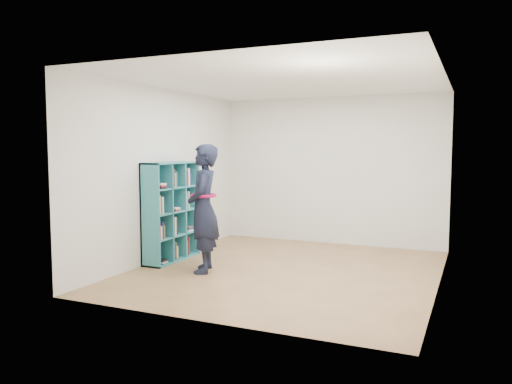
% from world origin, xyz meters
% --- Properties ---
extents(floor, '(4.50, 4.50, 0.00)m').
position_xyz_m(floor, '(0.00, 0.00, 0.00)').
color(floor, brown).
rests_on(floor, ground).
extents(ceiling, '(4.50, 4.50, 0.00)m').
position_xyz_m(ceiling, '(0.00, 0.00, 2.60)').
color(ceiling, white).
rests_on(ceiling, wall_back).
extents(wall_left, '(0.02, 4.50, 2.60)m').
position_xyz_m(wall_left, '(-2.00, 0.00, 1.30)').
color(wall_left, silver).
rests_on(wall_left, floor).
extents(wall_right, '(0.02, 4.50, 2.60)m').
position_xyz_m(wall_right, '(2.00, 0.00, 1.30)').
color(wall_right, silver).
rests_on(wall_right, floor).
extents(wall_back, '(4.00, 0.02, 2.60)m').
position_xyz_m(wall_back, '(0.00, 2.25, 1.30)').
color(wall_back, silver).
rests_on(wall_back, floor).
extents(wall_front, '(4.00, 0.02, 2.60)m').
position_xyz_m(wall_front, '(0.00, -2.25, 1.30)').
color(wall_front, silver).
rests_on(wall_front, floor).
extents(bookshelf, '(0.33, 1.12, 1.49)m').
position_xyz_m(bookshelf, '(-1.85, -0.08, 0.73)').
color(bookshelf, teal).
rests_on(bookshelf, floor).
extents(person, '(0.64, 0.76, 1.76)m').
position_xyz_m(person, '(-1.03, -0.50, 0.88)').
color(person, black).
rests_on(person, floor).
extents(smartphone, '(0.05, 0.08, 0.12)m').
position_xyz_m(smartphone, '(-1.20, -0.48, 1.00)').
color(smartphone, silver).
rests_on(smartphone, person).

